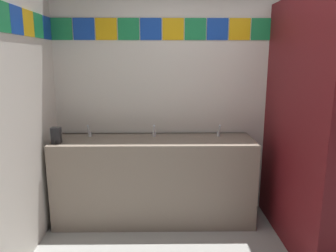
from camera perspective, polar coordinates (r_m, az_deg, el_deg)
wall_back at (r=3.60m, az=10.26°, el=7.61°), size 3.73×0.09×2.89m
vanity_counter at (r=3.45m, az=-2.44°, el=-9.32°), size 2.06×0.56×0.90m
faucet_left at (r=3.48m, az=-13.86°, el=-1.08°), size 0.04×0.10×0.14m
faucet_center at (r=3.39m, az=-2.47°, el=-1.08°), size 0.04×0.10×0.14m
faucet_right at (r=3.44m, az=9.06°, el=-1.04°), size 0.04×0.10×0.14m
soap_dispenser at (r=3.31m, az=-19.30°, el=-1.60°), size 0.09×0.09×0.16m
stall_divider at (r=2.91m, az=25.94°, el=-0.85°), size 0.92×1.40×2.26m
toilet at (r=3.82m, az=26.09°, el=-10.95°), size 0.39×0.49×0.74m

